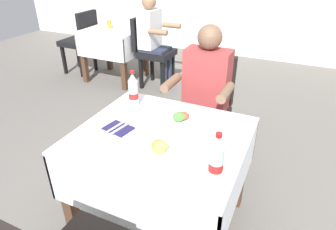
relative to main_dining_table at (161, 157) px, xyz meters
The scene contains 14 objects.
main_dining_table is the anchor object (origin of this frame).
chair_far_diner_seat 0.84m from the main_dining_table, 90.00° to the left, with size 0.44×0.50×0.97m.
seated_diner_far 0.75m from the main_dining_table, 87.93° to the left, with size 0.50×0.46×1.26m.
plate_near_camera 0.26m from the main_dining_table, 66.60° to the right, with size 0.23×0.23×0.07m.
plate_far_diner 0.27m from the main_dining_table, 73.98° to the left, with size 0.24×0.24×0.07m.
beer_glass_left 0.54m from the main_dining_table, 20.06° to the right, with size 0.07×0.07×0.23m.
cola_bottle_primary 0.50m from the main_dining_table, 144.25° to the left, with size 0.07×0.07×0.27m.
cola_bottle_secondary 0.58m from the main_dining_table, 32.96° to the right, with size 0.07×0.07×0.27m.
napkin_cutlery_set 0.33m from the main_dining_table, 166.86° to the right, with size 0.19×0.20×0.01m.
background_dining_table 2.88m from the main_dining_table, 130.03° to the left, with size 0.81×0.74×0.76m.
background_chair_left 3.31m from the main_dining_table, 138.17° to the left, with size 0.50×0.44×0.97m.
background_chair_right 2.53m from the main_dining_table, 119.38° to the left, with size 0.50×0.44×0.97m.
background_patron 2.51m from the main_dining_table, 118.41° to the left, with size 0.46×0.50×1.26m.
background_table_tumbler 2.97m from the main_dining_table, 130.80° to the left, with size 0.06×0.06×0.11m, color #C68928.
Camera 1 is at (0.64, -1.19, 1.72)m, focal length 31.26 mm.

